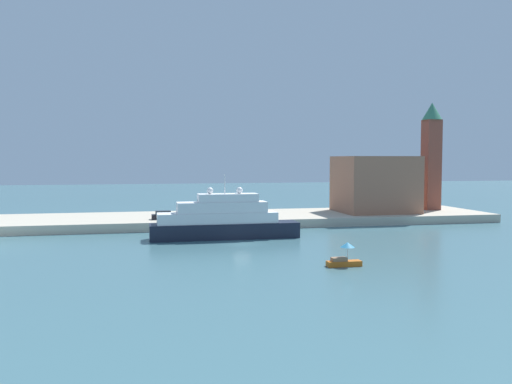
{
  "coord_description": "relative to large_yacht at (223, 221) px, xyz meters",
  "views": [
    {
      "loc": [
        -14.37,
        -76.95,
        12.49
      ],
      "look_at": [
        3.37,
        6.0,
        7.3
      ],
      "focal_mm": 37.65,
      "sensor_mm": 36.0,
      "label": 1
    }
  ],
  "objects": [
    {
      "name": "parked_car",
      "position": [
        -8.56,
        14.89,
        -0.53
      ],
      "size": [
        4.57,
        1.82,
        1.57
      ],
      "color": "black",
      "rests_on": "quay_dock"
    },
    {
      "name": "large_yacht",
      "position": [
        0.0,
        0.0,
        0.0
      ],
      "size": [
        23.42,
        4.45,
        10.1
      ],
      "color": "black",
      "rests_on": "ground"
    },
    {
      "name": "person_figure",
      "position": [
        -4.64,
        16.85,
        -0.39
      ],
      "size": [
        0.36,
        0.36,
        1.76
      ],
      "color": "#4C4C4C",
      "rests_on": "quay_dock"
    },
    {
      "name": "harbor_building",
      "position": [
        34.66,
        19.68,
        4.54
      ],
      "size": [
        14.79,
        13.48,
        11.5
      ],
      "primitive_type": "cube",
      "color": "#9E664C",
      "rests_on": "quay_dock"
    },
    {
      "name": "bell_tower",
      "position": [
        48.54,
        21.7,
        11.24
      ],
      "size": [
        4.23,
        4.23,
        22.97
      ],
      "color": "brown",
      "rests_on": "quay_dock"
    },
    {
      "name": "small_motorboat",
      "position": [
        10.6,
        -24.85,
        -1.76
      ],
      "size": [
        4.09,
        1.7,
        2.81
      ],
      "color": "#C66019",
      "rests_on": "ground"
    },
    {
      "name": "ground",
      "position": [
        1.92,
        -6.34,
        -2.82
      ],
      "size": [
        400.0,
        400.0,
        0.0
      ],
      "primitive_type": "plane",
      "color": "#3D6670"
    },
    {
      "name": "quay_dock",
      "position": [
        1.92,
        20.06,
        -2.01
      ],
      "size": [
        110.0,
        20.8,
        1.61
      ],
      "primitive_type": "cube",
      "color": "#B7AD99",
      "rests_on": "ground"
    },
    {
      "name": "mooring_bollard",
      "position": [
        7.99,
        10.65,
        -0.86
      ],
      "size": [
        0.38,
        0.38,
        0.69
      ],
      "primitive_type": "cylinder",
      "color": "black",
      "rests_on": "quay_dock"
    }
  ]
}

